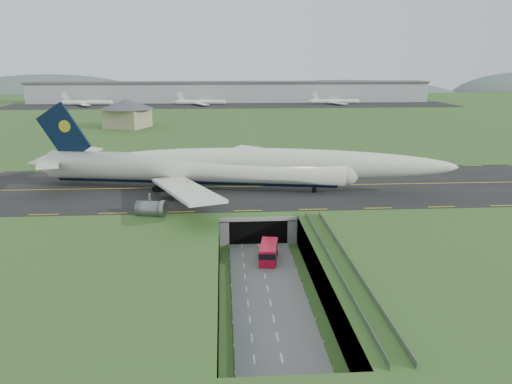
{
  "coord_description": "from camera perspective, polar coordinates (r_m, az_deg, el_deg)",
  "views": [
    {
      "loc": [
        -7.01,
        -88.47,
        36.72
      ],
      "look_at": [
        0.32,
        20.0,
        8.08
      ],
      "focal_mm": 35.0,
      "sensor_mm": 36.0,
      "label": 1
    }
  ],
  "objects": [
    {
      "name": "jumbo_jet",
      "position": [
        120.92,
        -3.53,
        2.88
      ],
      "size": [
        104.83,
        64.79,
        21.79
      ],
      "rotation": [
        0.0,
        0.0,
        -0.18
      ],
      "color": "white",
      "rests_on": "ground"
    },
    {
      "name": "tunnel_portal",
      "position": [
        110.58,
        -0.05,
        -2.82
      ],
      "size": [
        17.0,
        22.3,
        6.0
      ],
      "color": "gray",
      "rests_on": "ground"
    },
    {
      "name": "service_building",
      "position": [
        244.84,
        -14.52,
        8.97
      ],
      "size": [
        31.89,
        31.89,
        13.5
      ],
      "rotation": [
        0.0,
        0.0,
        -0.36
      ],
      "color": "tan",
      "rests_on": "ground"
    },
    {
      "name": "ground",
      "position": [
        96.05,
        0.62,
        -7.72
      ],
      "size": [
        900.0,
        900.0,
        0.0
      ],
      "primitive_type": "plane",
      "color": "#2D5622",
      "rests_on": "ground"
    },
    {
      "name": "guideway",
      "position": [
        78.24,
        9.91,
        -9.14
      ],
      "size": [
        3.0,
        53.0,
        7.05
      ],
      "color": "#A8A8A3",
      "rests_on": "ground"
    },
    {
      "name": "cargo_terminal",
      "position": [
        388.61,
        -2.9,
        11.38
      ],
      "size": [
        320.0,
        67.0,
        15.6
      ],
      "color": "#B2B2B2",
      "rests_on": "ground"
    },
    {
      "name": "distant_hills",
      "position": [
        524.94,
        4.03,
        10.27
      ],
      "size": [
        700.0,
        91.0,
        60.0
      ],
      "color": "#556661",
      "rests_on": "ground"
    },
    {
      "name": "trench_road",
      "position": [
        89.14,
        1.0,
        -9.5
      ],
      "size": [
        12.0,
        75.0,
        0.2
      ],
      "primitive_type": "cube",
      "color": "slate",
      "rests_on": "ground"
    },
    {
      "name": "taxiway",
      "position": [
        125.47,
        -0.54,
        0.63
      ],
      "size": [
        800.0,
        44.0,
        0.18
      ],
      "primitive_type": "cube",
      "color": "black",
      "rests_on": "airfield_deck"
    },
    {
      "name": "shuttle_tram",
      "position": [
        94.66,
        1.45,
        -6.88
      ],
      "size": [
        4.39,
        8.6,
        3.33
      ],
      "rotation": [
        0.0,
        0.0,
        -0.16
      ],
      "color": "red",
      "rests_on": "ground"
    },
    {
      "name": "airfield_deck",
      "position": [
        94.94,
        0.63,
        -6.05
      ],
      "size": [
        800.0,
        800.0,
        6.0
      ],
      "primitive_type": "cube",
      "color": "gray",
      "rests_on": "ground"
    }
  ]
}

